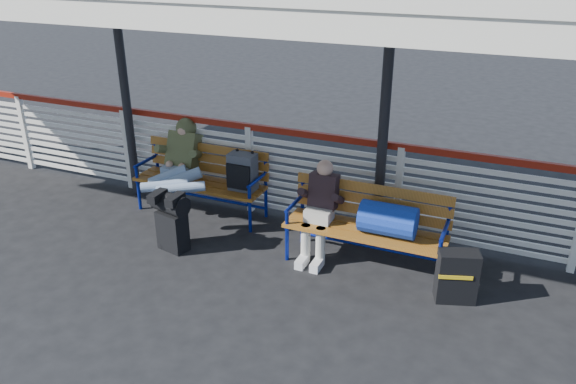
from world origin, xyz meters
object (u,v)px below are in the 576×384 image
at_px(luggage_stack, 172,219).
at_px(companion_person, 320,209).
at_px(suitcase_side, 457,276).
at_px(bench_right, 378,219).
at_px(bench_left, 216,173).
at_px(traveler_man, 177,174).

bearing_deg(luggage_stack, companion_person, 31.09).
bearing_deg(suitcase_side, companion_person, 151.25).
distance_m(bench_right, companion_person, 0.68).
bearing_deg(suitcase_side, bench_left, 148.26).
relative_size(bench_left, traveler_man, 1.12).
distance_m(luggage_stack, companion_person, 1.75).
xyz_separation_m(luggage_stack, traveler_man, (-0.35, 0.67, 0.27)).
distance_m(bench_left, traveler_man, 0.52).
distance_m(luggage_stack, bench_right, 2.41).
bearing_deg(traveler_man, bench_left, 43.80).
height_order(traveler_man, companion_person, traveler_man).
xyz_separation_m(bench_right, companion_person, (-0.68, -0.00, -0.01)).
bearing_deg(bench_right, companion_person, -179.68).
bearing_deg(luggage_stack, traveler_man, 129.93).
bearing_deg(companion_person, bench_right, 0.32).
height_order(luggage_stack, bench_right, bench_right).
xyz_separation_m(companion_person, suitcase_side, (1.60, -0.30, -0.32)).
relative_size(bench_right, companion_person, 1.57).
relative_size(bench_left, suitcase_side, 3.23).
xyz_separation_m(luggage_stack, bench_left, (0.03, 1.03, 0.21)).
relative_size(bench_left, companion_person, 1.57).
height_order(luggage_stack, suitcase_side, luggage_stack).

